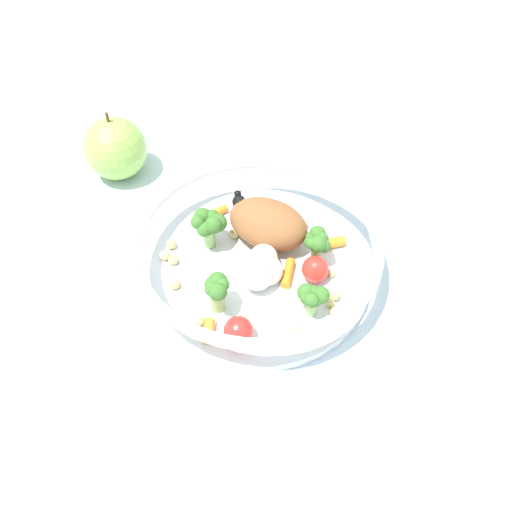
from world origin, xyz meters
name	(u,v)px	position (x,y,z in m)	size (l,w,h in m)	color
ground_plane	(263,273)	(0.00, 0.00, 0.00)	(2.40, 2.40, 0.00)	silver
food_container	(258,253)	(0.00, 0.01, 0.03)	(0.25, 0.25, 0.06)	white
loose_apple	(115,148)	(0.11, 0.22, 0.04)	(0.08, 0.08, 0.09)	#8CB74C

